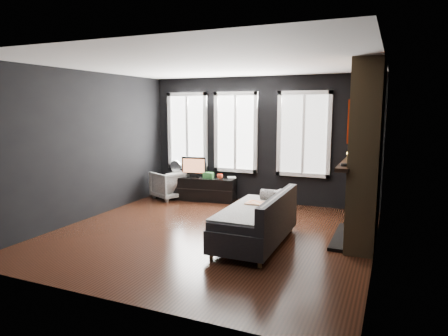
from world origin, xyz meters
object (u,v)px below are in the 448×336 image
at_px(sofa, 255,218).
at_px(book, 228,172).
at_px(media_console, 202,189).
at_px(armchair, 170,183).
at_px(mug, 220,176).
at_px(monitor, 194,166).
at_px(mantel_vase, 352,152).

bearing_deg(sofa, book, 120.82).
height_order(sofa, media_console, sofa).
relative_size(armchair, mug, 5.24).
distance_m(armchair, monitor, 0.72).
xyz_separation_m(media_console, mug, (0.44, -0.01, 0.32)).
bearing_deg(mug, book, 53.90).
xyz_separation_m(armchair, media_console, (0.75, 0.15, -0.09)).
distance_m(sofa, mantel_vase, 1.97).
bearing_deg(mug, sofa, -55.19).
bearing_deg(armchair, mantel_vase, 102.84).
distance_m(armchair, mantel_vase, 4.21).
height_order(sofa, monitor, monitor).
bearing_deg(monitor, sofa, -55.13).
distance_m(sofa, media_console, 3.06).
bearing_deg(monitor, armchair, -178.07).
relative_size(media_console, mantel_vase, 8.04).
distance_m(media_console, mantel_vase, 3.58).
xyz_separation_m(media_console, monitor, (-0.18, -0.04, 0.51)).
height_order(armchair, media_console, armchair).
bearing_deg(media_console, monitor, -176.45).
height_order(sofa, armchair, sofa).
bearing_deg(monitor, media_console, 1.60).
bearing_deg(armchair, mug, 122.36).
height_order(book, mantel_vase, mantel_vase).
distance_m(armchair, book, 1.36).
distance_m(mug, book, 0.20).
height_order(mug, book, book).
relative_size(mug, mantel_vase, 0.71).
relative_size(monitor, mantel_vase, 3.09).
relative_size(armchair, monitor, 1.21).
relative_size(armchair, book, 2.82).
relative_size(sofa, armchair, 2.68).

